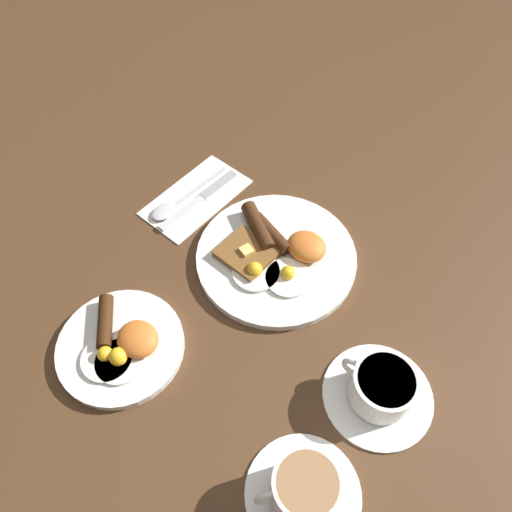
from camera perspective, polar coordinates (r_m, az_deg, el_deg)
The scene contains 8 objects.
ground_plane at distance 0.89m, azimuth 2.31°, elevation -0.41°, with size 3.00×3.00×0.00m, color #4C301C.
breakfast_plate_near at distance 0.88m, azimuth 2.24°, elevation 0.13°, with size 0.28×0.28×0.05m.
breakfast_plate_far at distance 0.82m, azimuth -15.13°, elevation -9.85°, with size 0.20×0.20×0.05m.
teacup_near at distance 0.77m, azimuth 14.05°, elevation -14.53°, with size 0.17×0.17×0.07m.
teacup_far at distance 0.71m, azimuth 5.52°, elevation -25.05°, with size 0.16×0.16×0.08m.
napkin at distance 0.99m, azimuth -7.01°, elevation 6.62°, with size 0.11×0.21×0.01m, color white.
knife at distance 0.98m, azimuth -6.08°, elevation 6.82°, with size 0.02×0.20×0.01m.
spoon at distance 0.97m, azimuth -9.64°, elevation 5.64°, with size 0.04×0.19×0.01m.
Camera 1 is at (-0.33, 0.39, 0.73)m, focal length 35.00 mm.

